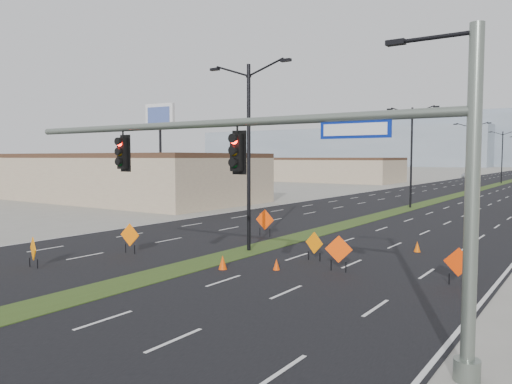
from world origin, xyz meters
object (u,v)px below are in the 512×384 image
Objects in this scene: streetlight_1 at (411,154)px; construction_sign_1 at (130,236)px; construction_sign_5 at (459,264)px; construction_sign_2 at (265,221)px; streetlight_2 at (471,155)px; construction_sign_0 at (33,250)px; construction_sign_4 at (314,244)px; cone_1 at (276,264)px; cone_2 at (417,247)px; signal_mast at (292,168)px; streetlight_3 at (502,155)px; cone_3 at (260,217)px; streetlight_0 at (249,151)px; car_left at (473,183)px; construction_sign_3 at (339,251)px; pole_sign_west at (160,123)px; car_far at (469,174)px; cone_0 at (223,263)px.

streetlight_1 is 6.25× the size of construction_sign_1.
construction_sign_2 is at bearing 155.14° from construction_sign_5.
construction_sign_0 is (-5.74, -65.00, -4.58)m from streetlight_2.
construction_sign_4 reaches higher than cone_1.
cone_2 is at bearing 66.30° from construction_sign_0.
streetlight_1 is at bearing 108.24° from cone_2.
signal_mast is 9.84m from construction_sign_5.
streetlight_3 reaches higher than construction_sign_4.
cone_3 is at bearing 88.42° from construction_sign_1.
construction_sign_1 is 15.13m from cone_3.
streetlight_0 is 6.25× the size of construction_sign_1.
car_left is at bearing 94.59° from cone_1.
streetlight_3 is at bearing 105.52° from construction_sign_4.
construction_sign_3 is at bearing -86.16° from car_left.
construction_sign_1 is (1.03, 4.82, 0.10)m from construction_sign_0.
car_left is 3.09× the size of construction_sign_5.
pole_sign_west is (-25.50, 14.32, 7.41)m from construction_sign_3.
cone_2 is (1.51, 6.58, -0.66)m from construction_sign_3.
car_far is (-11.38, 83.01, -4.61)m from streetlight_1.
streetlight_3 is 79.71m from cone_2.
car_far reaches higher than cone_1.
car_left is 7.89× the size of cone_2.
construction_sign_1 is 0.91× the size of construction_sign_2.
cone_1 is 0.80× the size of cone_3.
construction_sign_4 is (-1.98, 1.45, -0.12)m from construction_sign_3.
construction_sign_4 is at bearing -42.02° from construction_sign_2.
streetlight_0 is 6.98× the size of construction_sign_4.
streetlight_2 is 60.58m from cone_0.
streetlight_2 is 5.72× the size of construction_sign_2.
cone_2 is 29.23m from pole_sign_west.
construction_sign_3 is at bearing 51.75° from construction_sign_0.
cone_3 is (-17.67, 12.14, -0.57)m from construction_sign_5.
cone_0 is (3.64, -72.29, -0.48)m from car_left.
cone_0 is at bearing -10.22° from construction_sign_1.
construction_sign_4 is (4.15, -84.31, -4.58)m from streetlight_3.
cone_0 is at bearing -88.44° from streetlight_2.
construction_sign_1 is 1.04× the size of construction_sign_5.
construction_sign_4 is at bearing -46.02° from cone_3.
streetlight_0 reaches higher than cone_2.
cone_1 is 0.05× the size of pole_sign_west.
construction_sign_5 is at bearing -29.61° from pole_sign_west.
construction_sign_4 is (15.53, -111.31, 0.03)m from car_far.
cone_1 is 0.88× the size of cone_2.
car_left is 57.31m from cone_3.
streetlight_2 is 60.53m from construction_sign_1.
construction_sign_3 is (8.13, -6.34, -0.08)m from construction_sign_2.
streetlight_0 is at bearing 140.38° from cone_1.
streetlight_1 reaches higher than cone_0.
construction_sign_4 is (4.15, -28.31, -4.58)m from streetlight_1.
streetlight_0 and streetlight_3 have the same top height.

